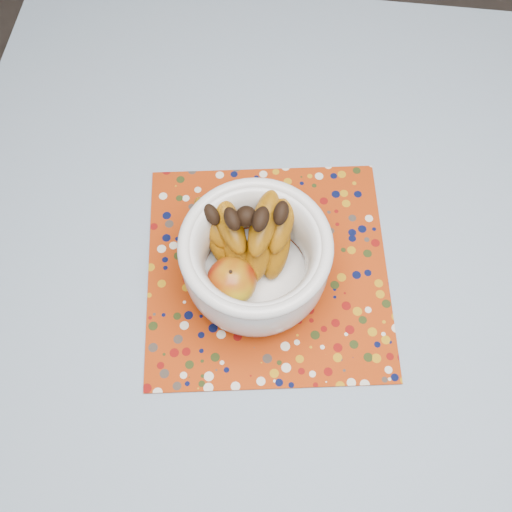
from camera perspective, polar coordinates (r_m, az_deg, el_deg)
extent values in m
plane|color=#2D2826|center=(1.65, 4.68, -14.30)|extent=(4.00, 4.00, 0.00)
cube|color=brown|center=(0.94, 7.97, -5.99)|extent=(1.20, 1.20, 0.04)
cylinder|color=brown|center=(1.58, -12.38, 10.10)|extent=(0.06, 0.06, 0.71)
cube|color=slate|center=(0.92, 8.17, -5.48)|extent=(1.32, 1.32, 0.01)
cube|color=#982D08|center=(0.93, 1.11, -1.34)|extent=(0.42, 0.42, 0.00)
cylinder|color=silver|center=(0.92, -0.04, -2.12)|extent=(0.11, 0.11, 0.01)
cylinder|color=silver|center=(0.91, -0.04, -1.86)|extent=(0.16, 0.16, 0.01)
torus|color=silver|center=(0.81, -0.04, 1.03)|extent=(0.21, 0.21, 0.02)
ellipsoid|color=#6F0D04|center=(0.86, -2.35, -2.40)|extent=(0.07, 0.07, 0.07)
sphere|color=black|center=(0.82, -0.95, 3.80)|extent=(0.03, 0.03, 0.03)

